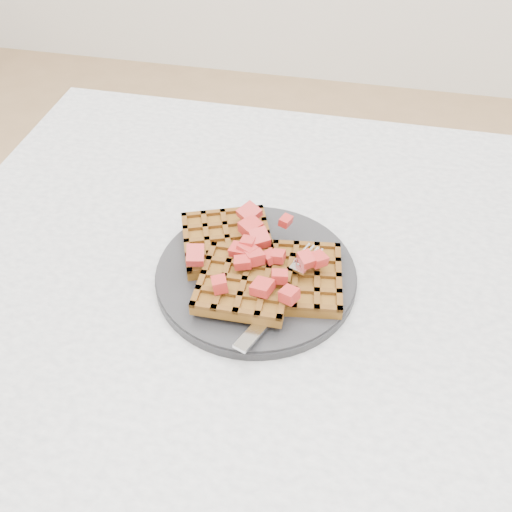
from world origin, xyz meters
name	(u,v)px	position (x,y,z in m)	size (l,w,h in m)	color
table	(370,347)	(0.00, 0.00, 0.64)	(1.20, 0.80, 0.75)	silver
plate	(256,274)	(-0.16, -0.01, 0.76)	(0.25, 0.25, 0.02)	black
waffles	(255,266)	(-0.16, -0.02, 0.78)	(0.23, 0.20, 0.03)	brown
strawberry_pile	(256,248)	(-0.16, -0.01, 0.80)	(0.15, 0.15, 0.02)	maroon
fork	(285,295)	(-0.11, -0.05, 0.77)	(0.02, 0.18, 0.02)	silver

